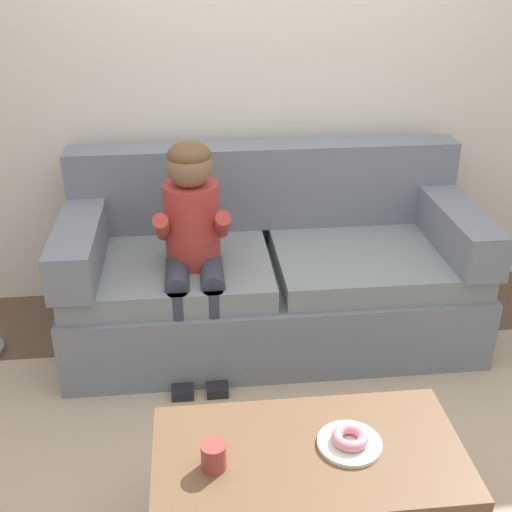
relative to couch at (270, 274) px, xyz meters
The scene contains 10 objects.
ground 0.92m from the couch, 89.88° to the right, with size 10.00×10.00×0.00m, color brown.
wall_back 1.19m from the couch, 89.82° to the left, with size 8.00×0.10×2.80m, color silver.
area_rug 1.15m from the couch, 89.91° to the right, with size 2.95×1.87×0.01m, color tan.
couch is the anchor object (origin of this frame).
coffee_table 1.39m from the couch, 92.06° to the right, with size 1.00×0.53×0.44m.
person_child 0.55m from the couch, 152.10° to the right, with size 0.34×0.58×1.10m.
plate 1.38m from the couch, 86.49° to the right, with size 0.21×0.21×0.01m, color white.
donut 1.38m from the couch, 86.49° to the right, with size 0.12×0.12×0.04m, color pink.
mug 1.48m from the couch, 104.05° to the right, with size 0.08×0.08×0.09m, color #993D38.
toy_controller 0.99m from the couch, 61.65° to the right, with size 0.23×0.09×0.05m.
Camera 1 is at (-0.39, -2.07, 1.92)m, focal length 44.99 mm.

